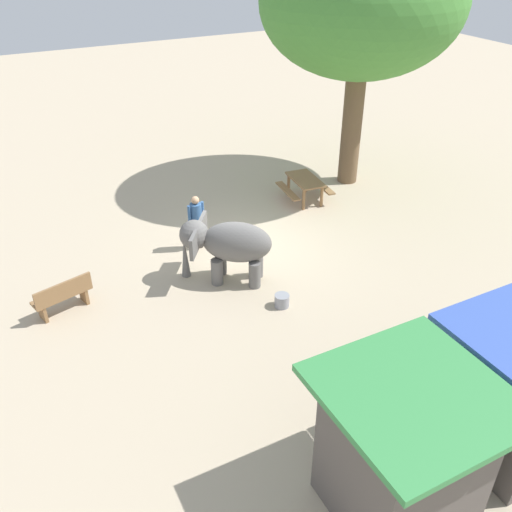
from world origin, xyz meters
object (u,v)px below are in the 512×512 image
Objects in this scene: shade_tree_main at (364,2)px; wooden_bench at (63,295)px; picnic_table_near at (305,184)px; person_handler at (196,219)px; market_stall_green at (402,457)px; feed_bucket at (282,301)px; elephant at (227,244)px.

shade_tree_main reaches higher than wooden_bench.
wooden_bench reaches higher than picnic_table_near.
picnic_table_near is at bearing 96.91° from person_handler.
person_handler is at bearing 3.01° from wooden_bench.
shade_tree_main is 4.94× the size of picnic_table_near.
market_stall_green is at bearing 58.08° from shade_tree_main.
shade_tree_main is at bearing -136.73° from feed_bucket.
feed_bucket is (5.72, 5.39, -5.67)m from shade_tree_main.
market_stall_green is (6.72, 10.79, -4.70)m from shade_tree_main.
shade_tree_main reaches higher than person_handler.
elephant is 1.40× the size of person_handler.
market_stall_green is (0.34, 7.07, 0.08)m from elephant.
picnic_table_near is (-4.19, -3.05, -0.47)m from elephant.
elephant is at bearing -5.62° from person_handler.
elephant reaches higher than person_handler.
person_handler is 4.50× the size of feed_bucket.
elephant is at bearing -92.76° from market_stall_green.
person_handler is at bearing 16.43° from shade_tree_main.
wooden_bench is 4.04× the size of feed_bucket.
person_handler reaches higher than wooden_bench.
market_stall_green is at bearing 162.20° from picnic_table_near.
wooden_bench reaches higher than feed_bucket.
wooden_bench is 0.58× the size of market_stall_green.
feed_bucket is at bearing -100.49° from market_stall_green.
wooden_bench is (10.42, 3.21, -5.36)m from shade_tree_main.
shade_tree_main is 22.68× the size of feed_bucket.
market_stall_green is 7.00× the size of feed_bucket.
feed_bucket is (-0.66, 1.67, -0.90)m from elephant.
person_handler is 8.35m from shade_tree_main.
wooden_bench is 8.62m from picnic_table_near.
person_handler is 4.50m from picnic_table_near.
feed_bucket is (3.53, 4.71, -0.43)m from picnic_table_near.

